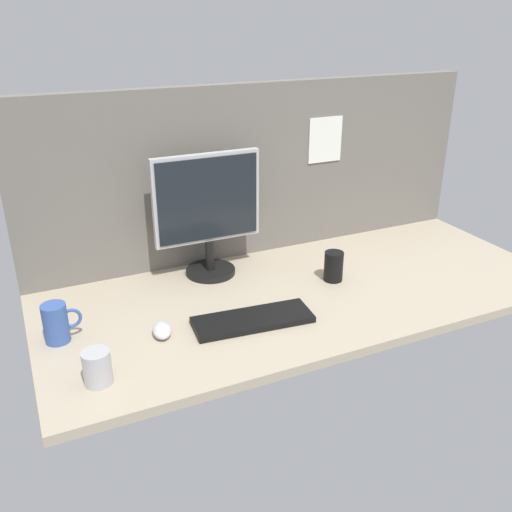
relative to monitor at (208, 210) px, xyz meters
The scene contains 8 objects.
ground_plane 43.96cm from the monitor, 44.84° to the right, with size 180.00×80.00×3.00cm, color tan.
cubicle_wall_back 29.36cm from the monitor, 26.04° to the left, with size 180.00×5.50×64.97cm.
monitor is the anchor object (origin of this frame).
keyboard 45.34cm from the monitor, 90.54° to the right, with size 37.00×13.00×2.00cm, color black.
mouse 49.43cm from the monitor, 129.15° to the right, with size 5.60×9.60×3.40cm, color silver.
mug_black_travel 48.67cm from the monitor, 32.38° to the right, with size 6.76×6.76×10.74cm.
mug_steel 72.60cm from the monitor, 134.68° to the right, with size 7.38×7.38×9.46cm.
mug_ceramic_blue 63.93cm from the monitor, 156.31° to the right, with size 11.09×7.16×11.97cm.
Camera 1 is at (-86.90, -149.44, 89.38)cm, focal length 39.05 mm.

